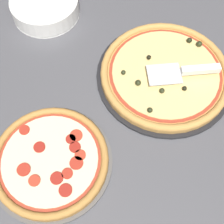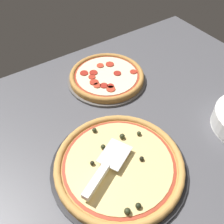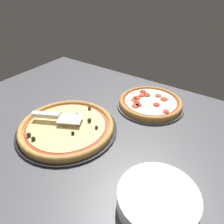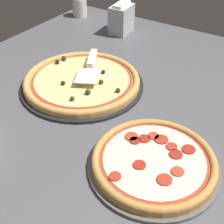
% 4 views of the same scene
% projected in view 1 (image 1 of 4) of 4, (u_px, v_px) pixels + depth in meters
% --- Properties ---
extents(ground_plane, '(1.52, 1.16, 0.04)m').
position_uv_depth(ground_plane, '(131.00, 88.00, 0.98)').
color(ground_plane, '#4C4C51').
extents(pizza_pan_front, '(0.42, 0.42, 0.01)m').
position_uv_depth(pizza_pan_front, '(164.00, 76.00, 0.97)').
color(pizza_pan_front, black).
rests_on(pizza_pan_front, ground_plane).
extents(pizza_front, '(0.40, 0.40, 0.04)m').
position_uv_depth(pizza_front, '(165.00, 73.00, 0.96)').
color(pizza_front, '#C68E47').
rests_on(pizza_front, pizza_pan_front).
extents(pizza_pan_back, '(0.33, 0.33, 0.01)m').
position_uv_depth(pizza_pan_back, '(51.00, 162.00, 0.84)').
color(pizza_pan_back, '#565451').
rests_on(pizza_pan_back, ground_plane).
extents(pizza_back, '(0.31, 0.31, 0.03)m').
position_uv_depth(pizza_back, '(50.00, 160.00, 0.82)').
color(pizza_back, '#B77F3D').
rests_on(pizza_back, pizza_pan_back).
extents(serving_spatula, '(0.21, 0.14, 0.02)m').
position_uv_depth(serving_spatula, '(191.00, 71.00, 0.92)').
color(serving_spatula, silver).
rests_on(serving_spatula, pizza_front).
extents(plate_stack, '(0.23, 0.23, 0.06)m').
position_uv_depth(plate_stack, '(45.00, 7.00, 1.08)').
color(plate_stack, white).
rests_on(plate_stack, ground_plane).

